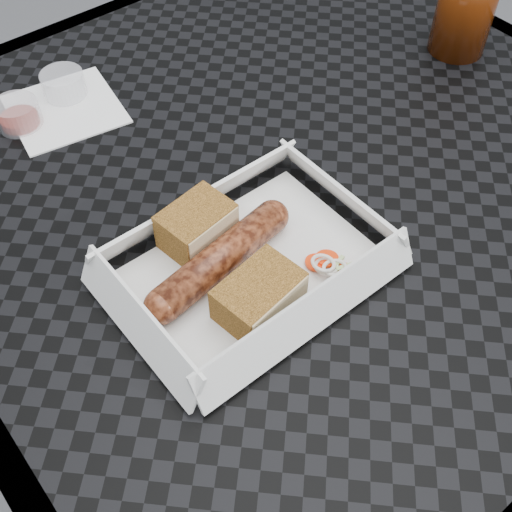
{
  "coord_description": "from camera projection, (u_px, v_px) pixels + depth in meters",
  "views": [
    {
      "loc": [
        -0.36,
        -0.38,
        1.22
      ],
      "look_at": [
        -0.13,
        -0.1,
        0.78
      ],
      "focal_mm": 45.0,
      "sensor_mm": 36.0,
      "label": 1
    }
  ],
  "objects": [
    {
      "name": "ground",
      "position": [
        275.0,
        437.0,
        1.27
      ],
      "size": [
        60.0,
        60.0,
        0.0
      ],
      "primitive_type": "plane",
      "color": "#58585A",
      "rests_on": "ground"
    },
    {
      "name": "patio_table",
      "position": [
        289.0,
        206.0,
        0.75
      ],
      "size": [
        0.8,
        0.8,
        0.74
      ],
      "color": "black",
      "rests_on": "ground"
    },
    {
      "name": "food_tray",
      "position": [
        249.0,
        268.0,
        0.6
      ],
      "size": [
        0.22,
        0.15,
        0.0
      ],
      "primitive_type": "cube",
      "color": "white",
      "rests_on": "patio_table"
    },
    {
      "name": "bratwurst",
      "position": [
        220.0,
        259.0,
        0.58
      ],
      "size": [
        0.17,
        0.05,
        0.03
      ],
      "rotation": [
        0.0,
        0.0,
        0.14
      ],
      "color": "brown",
      "rests_on": "food_tray"
    },
    {
      "name": "bread_near",
      "position": [
        197.0,
        226.0,
        0.6
      ],
      "size": [
        0.07,
        0.06,
        0.04
      ],
      "primitive_type": "cube",
      "rotation": [
        0.0,
        0.0,
        0.14
      ],
      "color": "#946025",
      "rests_on": "food_tray"
    },
    {
      "name": "bread_far",
      "position": [
        259.0,
        296.0,
        0.55
      ],
      "size": [
        0.08,
        0.06,
        0.04
      ],
      "primitive_type": "cube",
      "rotation": [
        0.0,
        0.0,
        0.14
      ],
      "color": "#946025",
      "rests_on": "food_tray"
    },
    {
      "name": "veg_garnish",
      "position": [
        333.0,
        267.0,
        0.59
      ],
      "size": [
        0.03,
        0.03,
        0.0
      ],
      "color": "#FF380B",
      "rests_on": "food_tray"
    },
    {
      "name": "napkin",
      "position": [
        65.0,
        109.0,
        0.74
      ],
      "size": [
        0.14,
        0.14,
        0.0
      ],
      "primitive_type": "cube",
      "rotation": [
        0.0,
        0.0,
        -0.17
      ],
      "color": "white",
      "rests_on": "patio_table"
    },
    {
      "name": "condiment_cup_sauce",
      "position": [
        18.0,
        114.0,
        0.71
      ],
      "size": [
        0.05,
        0.05,
        0.03
      ],
      "primitive_type": "cylinder",
      "color": "maroon",
      "rests_on": "patio_table"
    },
    {
      "name": "condiment_cup_empty",
      "position": [
        64.0,
        85.0,
        0.75
      ],
      "size": [
        0.05,
        0.05,
        0.03
      ],
      "primitive_type": "cylinder",
      "color": "silver",
      "rests_on": "patio_table"
    }
  ]
}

